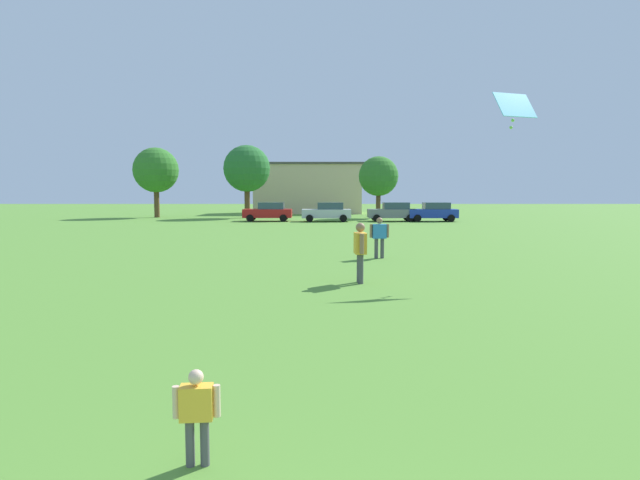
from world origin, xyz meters
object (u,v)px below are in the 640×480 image
parked_car_silver_1 (328,212)px  child_kite_flyer (197,409)px  parked_car_red_0 (269,212)px  kite (515,107)px  bystander_near_trees (380,234)px  tree_center (247,169)px  tree_far_left (156,170)px  parked_car_blue_3 (434,212)px  adult_bystander (361,247)px  tree_far_right (379,176)px  parked_car_gray_2 (394,212)px

parked_car_silver_1 → child_kite_flyer: bearing=87.5°
child_kite_flyer → parked_car_red_0: (-3.41, 41.98, 0.29)m
kite → parked_car_red_0: size_ratio=0.33×
bystander_near_trees → tree_center: 33.71m
child_kite_flyer → tree_far_left: bearing=102.9°
parked_car_blue_3 → tree_far_left: tree_far_left is taller
adult_bystander → tree_far_left: bearing=21.8°
parked_car_silver_1 → tree_center: 11.01m
tree_far_left → parked_car_blue_3: bearing=-14.8°
parked_car_silver_1 → tree_far_left: 19.20m
adult_bystander → tree_center: tree_center is taller
kite → parked_car_silver_1: bearing=100.3°
parked_car_silver_1 → tree_far_right: (5.15, 5.91, 3.27)m
adult_bystander → tree_far_left: size_ratio=0.25×
bystander_near_trees → parked_car_blue_3: 26.96m
child_kite_flyer → tree_far_right: (6.99, 47.41, 3.56)m
kite → tree_far_right: 35.64m
adult_bystander → parked_car_red_0: 32.27m
parked_car_silver_1 → tree_far_right: tree_far_right is taller
adult_bystander → bystander_near_trees: (1.19, 5.65, -0.08)m
parked_car_red_0 → child_kite_flyer: bearing=94.6°
parked_car_red_0 → tree_far_right: size_ratio=0.70×
parked_car_silver_1 → tree_far_right: 8.49m
adult_bystander → parked_car_silver_1: (-0.52, 31.27, -0.19)m
parked_car_blue_3 → parked_car_silver_1: bearing=1.3°
parked_car_silver_1 → tree_center: tree_center is taller
parked_car_red_0 → parked_car_blue_3: bearing=179.0°
bystander_near_trees → kite: size_ratio=1.15×
adult_bystander → parked_car_blue_3: size_ratio=0.41×
kite → tree_far_right: tree_far_right is taller
parked_car_blue_3 → tree_center: bearing=-19.7°
parked_car_red_0 → tree_far_right: bearing=-152.4°
parked_car_red_0 → parked_car_silver_1: size_ratio=1.00×
parked_car_gray_2 → kite: bearing=89.2°
bystander_near_trees → tree_far_right: (3.44, 31.53, 3.16)m
kite → tree_far_left: bearing=121.6°
kite → tree_far_left: (-22.75, 37.01, -0.51)m
bystander_near_trees → parked_car_gray_2: parked_car_gray_2 is taller
adult_bystander → tree_center: bearing=9.7°
adult_bystander → tree_center: (-8.48, 37.71, 3.85)m
bystander_near_trees → parked_car_silver_1: 25.68m
child_kite_flyer → bystander_near_trees: bystander_near_trees is taller
parked_car_silver_1 → tree_far_left: bearing=-22.8°
bystander_near_trees → tree_center: size_ratio=0.22×
child_kite_flyer → adult_bystander: adult_bystander is taller
kite → tree_far_left: size_ratio=0.20×
child_kite_flyer → parked_car_blue_3: 43.21m
parked_car_silver_1 → parked_car_gray_2: (5.86, 0.37, 0.00)m
adult_bystander → parked_car_gray_2: (5.34, 31.64, -0.19)m
adult_bystander → tree_center: size_ratio=0.24×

